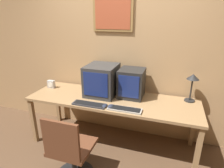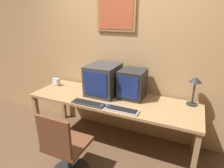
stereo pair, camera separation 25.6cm
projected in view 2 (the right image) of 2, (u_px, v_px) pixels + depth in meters
name	position (u px, v px, depth m)	size (l,w,h in m)	color
wall_back	(124.00, 54.00, 2.82)	(8.00, 0.08, 2.60)	tan
desk	(112.00, 103.00, 2.66)	(2.38, 0.74, 0.75)	#99754C
monitor_left	(103.00, 80.00, 2.73)	(0.43, 0.48, 0.44)	#333333
monitor_right	(132.00, 84.00, 2.63)	(0.34, 0.37, 0.40)	black
keyboard_main	(88.00, 103.00, 2.47)	(0.45, 0.13, 0.03)	#333338
keyboard_side	(122.00, 110.00, 2.30)	(0.42, 0.14, 0.03)	#A8A399
mouse_near_keyboard	(108.00, 106.00, 2.38)	(0.07, 0.11, 0.04)	#282D3D
mouse_far_corner	(102.00, 106.00, 2.39)	(0.06, 0.10, 0.03)	#282D3D
desk_clock	(56.00, 82.00, 3.11)	(0.11, 0.07, 0.12)	#B7B2AD
desk_lamp	(195.00, 84.00, 2.36)	(0.16, 0.16, 0.38)	black
office_chair	(65.00, 151.00, 2.16)	(0.47, 0.47, 0.89)	black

